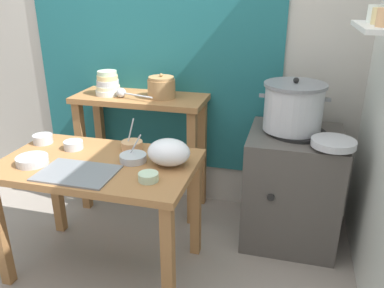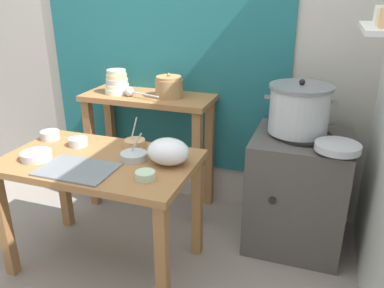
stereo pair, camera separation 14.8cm
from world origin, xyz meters
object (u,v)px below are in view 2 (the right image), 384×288
at_px(prep_bowl_0, 78,141).
at_px(plastic_bag, 168,152).
at_px(bowl_stack_enamel, 117,83).
at_px(prep_bowl_3, 135,143).
at_px(back_shelf_table, 149,124).
at_px(clay_pot, 169,87).
at_px(prep_table, 101,176).
at_px(prep_bowl_1, 50,135).
at_px(prep_bowl_5, 145,175).
at_px(stove_block, 297,190).
at_px(prep_bowl_2, 36,155).
at_px(prep_bowl_4, 134,156).
at_px(steamer_pot, 299,109).
at_px(ladle, 131,92).
at_px(wide_pan, 338,147).
at_px(serving_tray, 77,169).

bearing_deg(prep_bowl_0, plastic_bag, -5.98).
distance_m(bowl_stack_enamel, plastic_bag, 0.97).
bearing_deg(prep_bowl_3, back_shelf_table, 106.27).
bearing_deg(clay_pot, prep_table, -99.31).
bearing_deg(prep_table, prep_bowl_1, 160.07).
bearing_deg(prep_bowl_1, prep_bowl_5, -20.88).
relative_size(prep_table, prep_bowl_1, 9.13).
height_order(stove_block, prep_bowl_5, stove_block).
bearing_deg(prep_bowl_2, prep_bowl_4, 18.91).
relative_size(back_shelf_table, bowl_stack_enamel, 5.26).
distance_m(prep_bowl_2, prep_bowl_5, 0.69).
xyz_separation_m(back_shelf_table, prep_bowl_3, (0.16, -0.54, 0.07)).
bearing_deg(prep_bowl_5, steamer_pot, 49.77).
relative_size(steamer_pot, ladle, 1.46).
bearing_deg(prep_bowl_0, ladle, 81.12).
distance_m(steamer_pot, prep_bowl_0, 1.38).
relative_size(ladle, wide_pan, 1.17).
height_order(bowl_stack_enamel, plastic_bag, bowl_stack_enamel).
height_order(steamer_pot, prep_bowl_0, steamer_pot).
bearing_deg(prep_bowl_5, prep_bowl_2, 178.05).
relative_size(bowl_stack_enamel, prep_bowl_0, 1.59).
xyz_separation_m(prep_bowl_0, prep_bowl_3, (0.34, 0.09, 0.00)).
height_order(prep_table, clay_pot, clay_pot).
bearing_deg(prep_bowl_4, back_shelf_table, 108.45).
xyz_separation_m(wide_pan, prep_bowl_3, (-1.16, -0.20, -0.05)).
relative_size(steamer_pot, wide_pan, 1.72).
xyz_separation_m(clay_pot, ladle, (-0.26, -0.08, -0.04)).
bearing_deg(prep_bowl_2, prep_bowl_1, 114.44).
bearing_deg(steamer_pot, prep_table, -147.85).
bearing_deg(ladle, prep_bowl_2, -103.23).
height_order(stove_block, prep_bowl_2, stove_block).
bearing_deg(plastic_bag, wide_pan, 22.09).
bearing_deg(prep_bowl_2, bowl_stack_enamel, 86.58).
xyz_separation_m(serving_tray, prep_bowl_0, (-0.20, 0.30, 0.02)).
bearing_deg(clay_pot, prep_bowl_4, -84.44).
xyz_separation_m(steamer_pot, prep_bowl_1, (-1.50, -0.48, -0.18)).
bearing_deg(prep_bowl_5, bowl_stack_enamel, 125.83).
distance_m(back_shelf_table, prep_bowl_4, 0.75).
height_order(back_shelf_table, ladle, ladle).
xyz_separation_m(stove_block, prep_bowl_0, (-1.30, -0.50, 0.36)).
distance_m(steamer_pot, prep_bowl_2, 1.58).
distance_m(stove_block, prep_bowl_5, 1.12).
xyz_separation_m(back_shelf_table, plastic_bag, (0.44, -0.70, 0.11)).
xyz_separation_m(plastic_bag, wide_pan, (0.88, 0.36, 0.01)).
relative_size(prep_bowl_0, prep_bowl_3, 0.63).
relative_size(serving_tray, prep_bowl_5, 3.90).
bearing_deg(prep_bowl_3, steamer_pot, 24.96).
bearing_deg(prep_table, plastic_bag, 9.26).
distance_m(wide_pan, prep_bowl_1, 1.76).
bearing_deg(stove_block, prep_bowl_3, -156.96).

